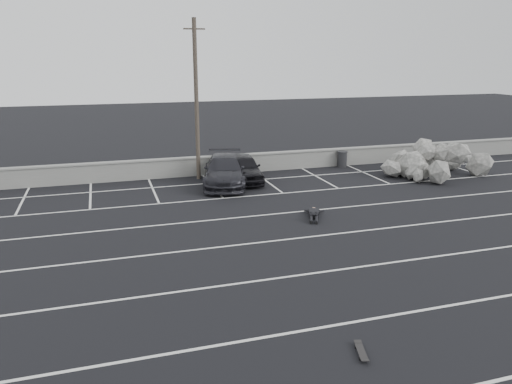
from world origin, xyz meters
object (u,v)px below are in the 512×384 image
object	(u,v)px
utility_pole	(196,100)
trash_bin	(342,159)
skateboard	(361,352)
car_left	(243,168)
riprap_pile	(423,166)
car_right	(224,171)
person	(314,210)

from	to	relation	value
utility_pole	trash_bin	distance (m)	9.59
skateboard	car_left	bearing A→B (deg)	99.79
riprap_pile	skateboard	bearing A→B (deg)	-129.15
trash_bin	riprap_pile	world-z (taller)	riprap_pile
trash_bin	car_right	bearing A→B (deg)	-165.56
car_right	trash_bin	world-z (taller)	car_right
utility_pole	trash_bin	size ratio (longest dim) A/B	8.74
riprap_pile	person	bearing A→B (deg)	-150.85
car_left	car_right	world-z (taller)	car_right
trash_bin	skateboard	size ratio (longest dim) A/B	1.35
car_left	trash_bin	xyz separation A→B (m)	(6.66, 1.53, -0.23)
car_right	utility_pole	bearing A→B (deg)	136.35
car_right	trash_bin	size ratio (longest dim) A/B	5.36
trash_bin	car_left	bearing A→B (deg)	-167.05
car_right	utility_pole	world-z (taller)	utility_pole
trash_bin	skateboard	world-z (taller)	trash_bin
riprap_pile	trash_bin	bearing A→B (deg)	134.39
car_right	person	bearing A→B (deg)	-55.01
car_left	utility_pole	bearing A→B (deg)	156.11
utility_pole	riprap_pile	xyz separation A→B (m)	(12.10, -3.01, -3.69)
person	trash_bin	bearing A→B (deg)	80.31
car_right	trash_bin	bearing A→B (deg)	28.88
utility_pole	riprap_pile	size ratio (longest dim) A/B	1.36
car_right	skateboard	xyz separation A→B (m)	(-0.74, -15.83, -0.68)
car_right	trash_bin	xyz separation A→B (m)	(7.78, 2.00, -0.26)
person	skateboard	world-z (taller)	person
car_left	utility_pole	size ratio (longest dim) A/B	0.50
car_left	car_right	bearing A→B (deg)	-152.08
trash_bin	skateboard	xyz separation A→B (m)	(-8.52, -17.84, -0.42)
person	skateboard	size ratio (longest dim) A/B	3.35
utility_pole	skateboard	distance (m)	18.00
utility_pole	skateboard	world-z (taller)	utility_pole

